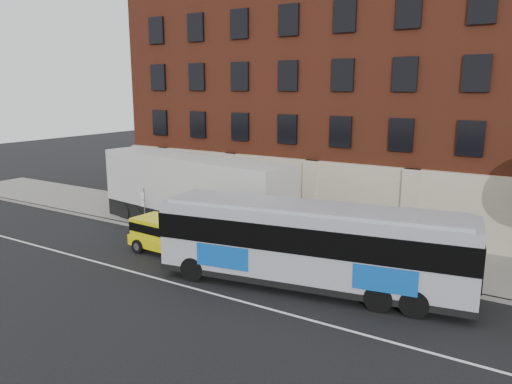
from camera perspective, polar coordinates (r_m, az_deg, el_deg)
The scene contains 9 objects.
ground at distance 21.29m, azimuth -7.91°, elevation -11.54°, with size 120.00×120.00×0.00m, color black.
sidewalk at distance 28.29m, azimuth 3.84°, elevation -5.23°, with size 60.00×6.00×0.15m, color gray.
kerb at distance 25.81m, azimuth 0.67°, elevation -6.93°, with size 60.00×0.25×0.15m, color gray.
lane_line at distance 21.64m, azimuth -7.05°, elevation -11.09°, with size 60.00×0.12×0.01m, color silver.
building at distance 34.22m, azimuth 10.39°, elevation 10.40°, with size 30.00×12.10×15.00m.
sign_pole at distance 30.63m, azimuth -12.90°, elevation -1.49°, with size 0.30×0.20×2.50m.
city_bus at distance 21.07m, azimuth 6.42°, elevation -5.91°, with size 13.57×5.03×3.64m.
yellow_suv at distance 25.97m, azimuth -10.34°, elevation -4.80°, with size 4.74×2.24×1.79m.
shipping_container at distance 29.55m, azimuth -7.43°, elevation -0.25°, with size 13.70×4.59×4.48m.
Camera 1 is at (12.64, -14.86, 8.51)m, focal length 34.45 mm.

